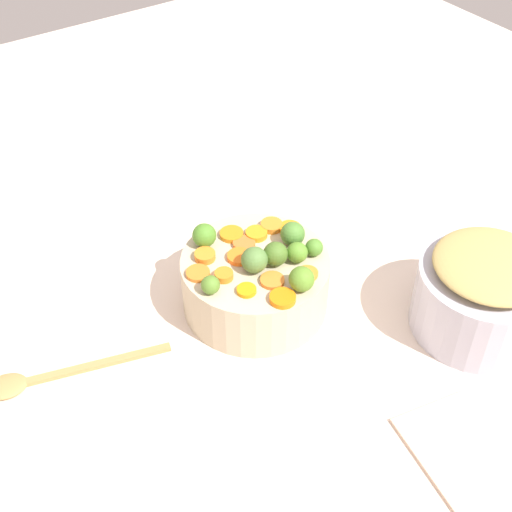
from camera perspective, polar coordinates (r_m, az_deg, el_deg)
The scene contains 28 objects.
tabletop at distance 1.18m, azimuth -0.32°, elevation -4.36°, with size 2.40×2.40×0.02m, color beige.
serving_bowl_carrots at distance 1.14m, azimuth 0.00°, elevation -2.22°, with size 0.24×0.24×0.10m, color #C1AF8F.
metal_pot at distance 1.15m, azimuth 17.89°, elevation -3.37°, with size 0.21×0.21×0.11m, color #B3B1C3.
stuffing_mound at distance 1.10m, azimuth 18.66°, elevation -0.70°, with size 0.18×0.18×0.03m, color tan.
carrot_slice_0 at distance 1.16m, azimuth 1.27°, elevation 2.50°, with size 0.04×0.04×0.01m, color orange.
carrot_slice_1 at distance 1.07m, azimuth 1.42°, elevation -1.96°, with size 0.04×0.04×0.01m, color orange.
carrot_slice_2 at distance 1.05m, azimuth -0.78°, elevation -2.80°, with size 0.03×0.03×0.01m, color orange.
carrot_slice_3 at distance 1.11m, azimuth -4.18°, elevation 0.02°, with size 0.03×0.03×0.01m, color orange.
carrot_slice_4 at distance 1.08m, azimuth 4.22°, elevation -1.43°, with size 0.03×0.03×0.01m, color orange.
carrot_slice_5 at distance 1.08m, azimuth -4.74°, elevation -1.40°, with size 0.04×0.04×0.01m, color orange.
carrot_slice_6 at distance 1.10m, azimuth -1.37°, elevation -0.05°, with size 0.04×0.04×0.01m, color orange.
carrot_slice_7 at distance 1.15m, azimuth -2.00°, elevation 1.79°, with size 0.04×0.04×0.01m, color orange.
carrot_slice_8 at distance 1.13m, azimuth -0.98°, elevation 1.01°, with size 0.04×0.04×0.01m, color orange.
carrot_slice_9 at distance 1.07m, azimuth -2.63°, elevation -1.57°, with size 0.03×0.03×0.01m, color orange.
carrot_slice_10 at distance 1.16m, azimuth 2.80°, elevation 2.24°, with size 0.04×0.04×0.01m, color orange.
carrot_slice_11 at distance 1.14m, azimuth 0.04°, elevation 1.83°, with size 0.04×0.04×0.01m, color orange.
carrot_slice_12 at distance 1.04m, azimuth 2.18°, elevation -3.45°, with size 0.04×0.04×0.01m, color orange.
brussels_sprout_0 at distance 1.11m, azimuth 4.75°, elevation 0.70°, with size 0.03×0.03×0.03m, color #4C802B.
brussels_sprout_1 at distance 1.07m, azimuth -0.13°, elevation -0.31°, with size 0.04×0.04×0.04m, color #517938.
brussels_sprout_2 at distance 1.04m, azimuth -3.72°, elevation -2.35°, with size 0.03×0.03×0.03m, color #537D2A.
brussels_sprout_3 at distance 1.09m, azimuth 3.37°, elevation 0.29°, with size 0.03×0.03×0.03m, color #548929.
brussels_sprout_4 at distance 1.09m, azimuth 1.60°, elevation 0.17°, with size 0.04×0.04×0.04m, color #476C25.
brussels_sprout_5 at distance 1.05m, azimuth 3.73°, elevation -1.88°, with size 0.04×0.04×0.04m, color #588528.
brussels_sprout_6 at distance 1.12m, azimuth 3.06°, elevation 1.76°, with size 0.04×0.04×0.04m, color #4A7D2F.
brussels_sprout_7 at distance 1.12m, azimuth -4.23°, elevation 1.69°, with size 0.04×0.04×0.04m, color #4B8127.
wooden_spoon at distance 1.11m, azimuth -17.00°, elevation -9.46°, with size 0.10×0.28×0.01m.
casserole_dish at distance 1.40m, azimuth -17.73°, elevation 4.85°, with size 0.21×0.21×0.08m, color white.
dish_towel at distance 1.03m, azimuth 16.82°, elevation -15.39°, with size 0.19×0.13×0.01m, color #D0B096.
Camera 1 is at (0.68, -0.45, 0.86)m, focal length 49.19 mm.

